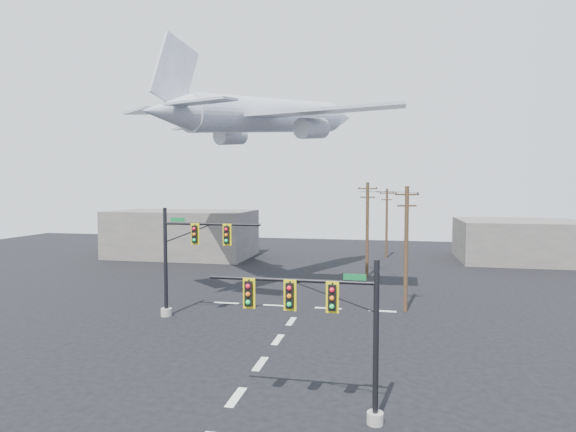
% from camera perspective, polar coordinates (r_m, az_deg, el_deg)
% --- Properties ---
extents(ground, '(120.00, 120.00, 0.00)m').
position_cam_1_polar(ground, '(25.81, -3.30, -17.11)').
color(ground, black).
rests_on(ground, ground).
extents(lane_markings, '(14.00, 21.20, 0.01)m').
position_cam_1_polar(lane_markings, '(30.71, -0.63, -13.69)').
color(lane_markings, silver).
rests_on(lane_markings, ground).
extents(signal_mast_near, '(6.92, 0.70, 6.34)m').
position_cam_1_polar(signal_mast_near, '(19.04, 5.17, -13.17)').
color(signal_mast_near, gray).
rests_on(signal_mast_near, ground).
extents(signal_mast_far, '(7.25, 0.84, 7.63)m').
position_cam_1_polar(signal_mast_far, '(34.10, -12.11, -5.01)').
color(signal_mast_far, gray).
rests_on(signal_mast_far, ground).
extents(utility_pole_a, '(1.77, 0.72, 9.14)m').
position_cam_1_polar(utility_pole_a, '(35.93, 13.84, -3.50)').
color(utility_pole_a, '#422D1C').
rests_on(utility_pole_a, ground).
extents(utility_pole_b, '(1.94, 0.32, 9.56)m').
position_cam_1_polar(utility_pole_b, '(49.02, 9.38, -1.36)').
color(utility_pole_b, '#422D1C').
rests_on(utility_pole_b, ground).
extents(utility_pole_c, '(1.82, 0.30, 8.88)m').
position_cam_1_polar(utility_pole_c, '(62.53, 11.61, -0.68)').
color(utility_pole_c, '#422D1C').
rests_on(utility_pole_c, ground).
extents(power_lines, '(5.06, 26.73, 0.15)m').
position_cam_1_polar(power_lines, '(48.95, 10.95, 2.84)').
color(power_lines, black).
extents(airliner, '(23.44, 25.68, 7.09)m').
position_cam_1_polar(airliner, '(43.27, -2.09, 11.74)').
color(airliner, silver).
extents(building_left, '(18.00, 10.00, 6.00)m').
position_cam_1_polar(building_left, '(64.28, -12.42, -2.05)').
color(building_left, '#6B645E').
rests_on(building_left, ground).
extents(building_right, '(14.00, 12.00, 5.00)m').
position_cam_1_polar(building_right, '(65.56, 25.61, -2.64)').
color(building_right, '#6B645E').
rests_on(building_right, ground).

